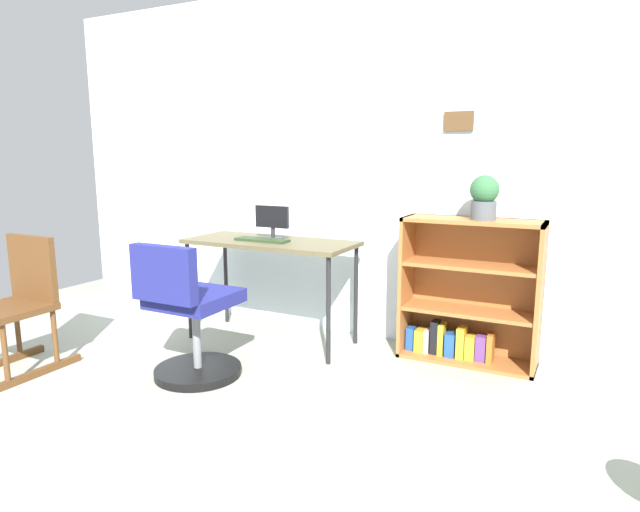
% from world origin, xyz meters
% --- Properties ---
extents(ground_plane, '(6.24, 6.24, 0.00)m').
position_xyz_m(ground_plane, '(0.00, 0.00, 0.00)').
color(ground_plane, gray).
extents(wall_back, '(5.20, 0.12, 2.50)m').
position_xyz_m(wall_back, '(0.00, 2.15, 1.25)').
color(wall_back, silver).
rests_on(wall_back, ground_plane).
extents(desk, '(1.20, 0.52, 0.73)m').
position_xyz_m(desk, '(-0.43, 1.68, 0.67)').
color(desk, brown).
rests_on(desk, ground_plane).
extents(monitor, '(0.26, 0.16, 0.24)m').
position_xyz_m(monitor, '(-0.44, 1.73, 0.85)').
color(monitor, '#262628').
rests_on(monitor, desk).
extents(keyboard, '(0.39, 0.12, 0.02)m').
position_xyz_m(keyboard, '(-0.46, 1.62, 0.74)').
color(keyboard, '#25361D').
rests_on(keyboard, desk).
extents(office_chair, '(0.52, 0.55, 0.83)m').
position_xyz_m(office_chair, '(-0.50, 0.89, 0.36)').
color(office_chair, black).
rests_on(office_chair, ground_plane).
extents(rocking_chair, '(0.42, 0.64, 0.83)m').
position_xyz_m(rocking_chair, '(-1.53, 0.54, 0.43)').
color(rocking_chair, '#543319').
rests_on(rocking_chair, ground_plane).
extents(bookshelf_low, '(0.85, 0.30, 0.93)m').
position_xyz_m(bookshelf_low, '(0.89, 1.96, 0.42)').
color(bookshelf_low, '#9A5D2D').
rests_on(bookshelf_low, ground_plane).
extents(potted_plant_on_shelf, '(0.17, 0.17, 0.27)m').
position_xyz_m(potted_plant_on_shelf, '(0.97, 1.90, 1.07)').
color(potted_plant_on_shelf, '#474C51').
rests_on(potted_plant_on_shelf, bookshelf_low).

